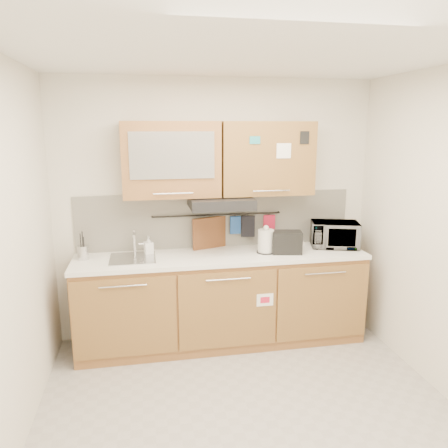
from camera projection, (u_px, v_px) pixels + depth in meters
name	position (u px, v px, depth m)	size (l,w,h in m)	color
floor	(251.00, 416.00, 3.29)	(3.20, 3.20, 0.00)	#9E9993
ceiling	(256.00, 50.00, 2.72)	(3.20, 3.20, 0.00)	white
wall_back	(216.00, 210.00, 4.44)	(3.20, 3.20, 0.00)	silver
wall_left	(4.00, 263.00, 2.72)	(3.00, 3.00, 0.00)	silver
base_cabinet	(222.00, 304.00, 4.35)	(2.80, 0.64, 0.88)	#9E6938
countertop	(222.00, 256.00, 4.23)	(2.82, 0.62, 0.04)	white
backsplash	(217.00, 220.00, 4.45)	(2.80, 0.02, 0.56)	silver
upper_cabinets	(219.00, 159.00, 4.16)	(1.82, 0.37, 0.70)	#9E6938
range_hood	(221.00, 203.00, 4.18)	(0.60, 0.46, 0.10)	black
sink	(133.00, 258.00, 4.09)	(0.42, 0.40, 0.26)	silver
utensil_rail	(217.00, 215.00, 4.40)	(0.02, 0.02, 1.30)	black
utensil_crock	(83.00, 252.00, 4.06)	(0.13, 0.13, 0.26)	silver
kettle	(266.00, 242.00, 4.27)	(0.20, 0.18, 0.28)	silver
toaster	(287.00, 242.00, 4.25)	(0.31, 0.22, 0.22)	black
microwave	(335.00, 234.00, 4.47)	(0.47, 0.32, 0.26)	#999999
soap_bottle	(149.00, 245.00, 4.22)	(0.08, 0.08, 0.18)	#999999
cutting_board	(210.00, 240.00, 4.43)	(0.38, 0.03, 0.47)	brown
oven_mitt	(235.00, 225.00, 4.45)	(0.11, 0.03, 0.18)	#204893
dark_pouch	(248.00, 226.00, 4.48)	(0.14, 0.04, 0.22)	black
pot_holder	(269.00, 222.00, 4.51)	(0.12, 0.02, 0.15)	#AD1731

